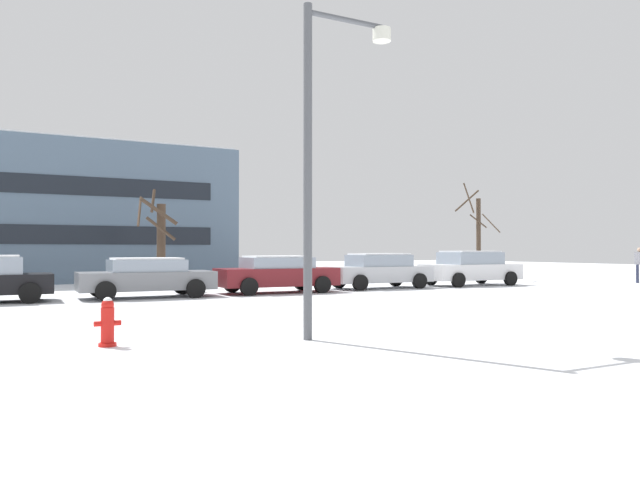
{
  "coord_description": "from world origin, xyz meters",
  "views": [
    {
      "loc": [
        -1.29,
        -12.41,
        1.64
      ],
      "look_at": [
        8.21,
        5.21,
        1.95
      ],
      "focal_mm": 34.08,
      "sensor_mm": 36.0,
      "label": 1
    }
  ],
  "objects_px": {
    "street_lamp": "(323,136)",
    "parked_car_silver": "(379,270)",
    "parked_car_maroon": "(277,274)",
    "parked_car_white": "(470,268)",
    "pedestrian_crossing": "(640,262)",
    "fire_hydrant": "(108,322)",
    "parked_car_gray": "(147,277)"
  },
  "relations": [
    {
      "from": "parked_car_silver",
      "to": "street_lamp",
      "type": "bearing_deg",
      "value": -127.91
    },
    {
      "from": "pedestrian_crossing",
      "to": "parked_car_maroon",
      "type": "bearing_deg",
      "value": 173.11
    },
    {
      "from": "parked_car_white",
      "to": "parked_car_silver",
      "type": "bearing_deg",
      "value": 177.38
    },
    {
      "from": "parked_car_white",
      "to": "parked_car_gray",
      "type": "bearing_deg",
      "value": -179.63
    },
    {
      "from": "street_lamp",
      "to": "parked_car_gray",
      "type": "height_order",
      "value": "street_lamp"
    },
    {
      "from": "parked_car_gray",
      "to": "pedestrian_crossing",
      "type": "bearing_deg",
      "value": -5.51
    },
    {
      "from": "fire_hydrant",
      "to": "parked_car_white",
      "type": "relative_size",
      "value": 0.18
    },
    {
      "from": "parked_car_maroon",
      "to": "pedestrian_crossing",
      "type": "distance_m",
      "value": 18.58
    },
    {
      "from": "parked_car_maroon",
      "to": "parked_car_white",
      "type": "relative_size",
      "value": 0.98
    },
    {
      "from": "parked_car_white",
      "to": "pedestrian_crossing",
      "type": "bearing_deg",
      "value": -14.97
    },
    {
      "from": "pedestrian_crossing",
      "to": "parked_car_silver",
      "type": "bearing_deg",
      "value": 169.33
    },
    {
      "from": "parked_car_maroon",
      "to": "pedestrian_crossing",
      "type": "height_order",
      "value": "pedestrian_crossing"
    },
    {
      "from": "parked_car_gray",
      "to": "parked_car_maroon",
      "type": "relative_size",
      "value": 0.99
    },
    {
      "from": "parked_car_maroon",
      "to": "parked_car_silver",
      "type": "xyz_separation_m",
      "value": [
        4.84,
        0.33,
        0.02
      ]
    },
    {
      "from": "fire_hydrant",
      "to": "pedestrian_crossing",
      "type": "bearing_deg",
      "value": 16.91
    },
    {
      "from": "fire_hydrant",
      "to": "street_lamp",
      "type": "relative_size",
      "value": 0.14
    },
    {
      "from": "parked_car_silver",
      "to": "pedestrian_crossing",
      "type": "height_order",
      "value": "pedestrian_crossing"
    },
    {
      "from": "fire_hydrant",
      "to": "parked_car_gray",
      "type": "bearing_deg",
      "value": 74.19
    },
    {
      "from": "street_lamp",
      "to": "parked_car_silver",
      "type": "height_order",
      "value": "street_lamp"
    },
    {
      "from": "parked_car_silver",
      "to": "parked_car_white",
      "type": "xyz_separation_m",
      "value": [
        4.84,
        -0.22,
        0.04
      ]
    },
    {
      "from": "street_lamp",
      "to": "parked_car_gray",
      "type": "relative_size",
      "value": 1.37
    },
    {
      "from": "parked_car_maroon",
      "to": "fire_hydrant",
      "type": "bearing_deg",
      "value": -127.2
    },
    {
      "from": "fire_hydrant",
      "to": "pedestrian_crossing",
      "type": "height_order",
      "value": "pedestrian_crossing"
    },
    {
      "from": "fire_hydrant",
      "to": "parked_car_gray",
      "type": "distance_m",
      "value": 10.61
    },
    {
      "from": "parked_car_silver",
      "to": "parked_car_gray",
      "type": "bearing_deg",
      "value": -178.14
    },
    {
      "from": "parked_car_white",
      "to": "parked_car_maroon",
      "type": "bearing_deg",
      "value": -179.34
    },
    {
      "from": "fire_hydrant",
      "to": "parked_car_silver",
      "type": "bearing_deg",
      "value": 39.91
    },
    {
      "from": "street_lamp",
      "to": "parked_car_white",
      "type": "xyz_separation_m",
      "value": [
        13.78,
        11.25,
        -2.94
      ]
    },
    {
      "from": "parked_car_silver",
      "to": "fire_hydrant",
      "type": "bearing_deg",
      "value": -140.09
    },
    {
      "from": "fire_hydrant",
      "to": "pedestrian_crossing",
      "type": "xyz_separation_m",
      "value": [
        26.18,
        7.96,
        0.59
      ]
    },
    {
      "from": "parked_car_maroon",
      "to": "parked_car_white",
      "type": "xyz_separation_m",
      "value": [
        9.69,
        0.11,
        0.07
      ]
    },
    {
      "from": "parked_car_silver",
      "to": "pedestrian_crossing",
      "type": "xyz_separation_m",
      "value": [
        13.6,
        -2.56,
        0.26
      ]
    }
  ]
}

